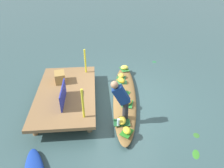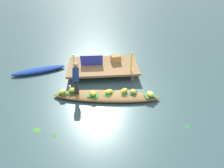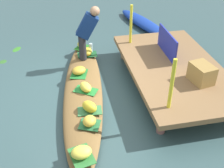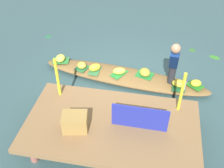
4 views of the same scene
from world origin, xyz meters
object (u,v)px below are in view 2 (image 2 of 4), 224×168
object	(u,v)px
banana_bunch_6	(63,92)
moored_boat	(39,70)
banana_bunch_2	(150,94)
water_bottle	(70,88)
produce_crate	(116,59)
banana_bunch_5	(133,91)
vendor_boat	(106,96)
banana_bunch_4	(73,90)
banana_bunch_3	(124,91)
banana_bunch_0	(109,92)
vendor_person	(76,77)
market_banner	(92,61)
banana_bunch_1	(93,93)

from	to	relation	value
banana_bunch_6	moored_boat	bearing A→B (deg)	125.31
banana_bunch_2	water_bottle	size ratio (longest dim) A/B	1.35
produce_crate	banana_bunch_5	bearing A→B (deg)	-77.04
banana_bunch_2	water_bottle	world-z (taller)	water_bottle
vendor_boat	banana_bunch_6	xyz separation A→B (m)	(-1.67, 0.17, 0.18)
banana_bunch_2	banana_bunch_4	world-z (taller)	banana_bunch_2
vendor_boat	moored_boat	xyz separation A→B (m)	(-3.08, 2.17, -0.00)
banana_bunch_4	produce_crate	distance (m)	2.64
banana_bunch_6	banana_bunch_3	bearing A→B (deg)	-3.35
banana_bunch_0	banana_bunch_2	bearing A→B (deg)	-9.36
moored_boat	banana_bunch_4	size ratio (longest dim) A/B	7.73
banana_bunch_4	banana_bunch_6	distance (m)	0.38
banana_bunch_6	produce_crate	distance (m)	2.97
banana_bunch_3	banana_bunch_6	size ratio (longest dim) A/B	1.18
vendor_boat	banana_bunch_6	size ratio (longest dim) A/B	16.72
banana_bunch_3	water_bottle	bearing A→B (deg)	171.20
banana_bunch_3	vendor_person	bearing A→B (deg)	172.95
moored_boat	banana_bunch_5	size ratio (longest dim) A/B	10.48
banana_bunch_2	water_bottle	xyz separation A→B (m)	(-3.07, 0.58, 0.03)
banana_bunch_5	water_bottle	bearing A→B (deg)	171.30
water_bottle	banana_bunch_4	bearing A→B (deg)	-46.42
water_bottle	market_banner	xyz separation A→B (m)	(0.85, 1.49, 0.37)
vendor_boat	banana_bunch_2	bearing A→B (deg)	-0.11
banana_bunch_1	vendor_boat	bearing A→B (deg)	1.96
banana_bunch_3	banana_bunch_4	world-z (taller)	banana_bunch_3
banana_bunch_5	banana_bunch_6	xyz separation A→B (m)	(-2.73, 0.19, -0.00)
banana_bunch_3	banana_bunch_6	distance (m)	2.39
vendor_person	water_bottle	bearing A→B (deg)	160.97
banana_bunch_4	water_bottle	world-z (taller)	water_bottle
banana_bunch_1	produce_crate	world-z (taller)	produce_crate
banana_bunch_0	banana_bunch_1	size ratio (longest dim) A/B	1.08
banana_bunch_2	vendor_person	distance (m)	2.88
banana_bunch_1	banana_bunch_2	size ratio (longest dim) A/B	0.96
vendor_person	banana_bunch_6	bearing A→B (deg)	-171.60
banana_bunch_4	banana_bunch_0	bearing A→B (deg)	-8.57
banana_bunch_5	vendor_person	distance (m)	2.25
banana_bunch_4	banana_bunch_5	size ratio (longest dim) A/B	1.35
moored_boat	banana_bunch_1	xyz separation A→B (m)	(2.59, -2.18, 0.19)
banana_bunch_3	water_bottle	xyz separation A→B (m)	(-2.11, 0.33, 0.01)
banana_bunch_2	banana_bunch_5	distance (m)	0.65
banana_bunch_4	banana_bunch_6	size ratio (longest dim) A/B	1.27
vendor_boat	banana_bunch_1	xyz separation A→B (m)	(-0.49, -0.02, 0.19)
moored_boat	banana_bunch_2	distance (m)	5.33
moored_boat	vendor_person	bearing A→B (deg)	-59.41
banana_bunch_5	vendor_person	world-z (taller)	vendor_person
banana_bunch_0	produce_crate	size ratio (longest dim) A/B	0.70
vendor_boat	banana_bunch_0	distance (m)	0.22
banana_bunch_5	vendor_person	xyz separation A→B (m)	(-2.15, 0.27, 0.60)
banana_bunch_1	produce_crate	bearing A→B (deg)	63.05
vendor_boat	banana_bunch_4	size ratio (longest dim) A/B	13.12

